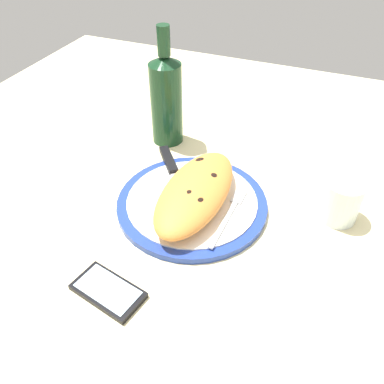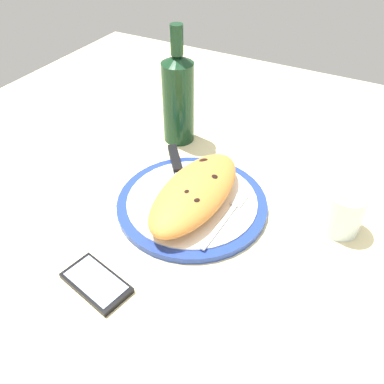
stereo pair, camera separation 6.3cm
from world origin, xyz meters
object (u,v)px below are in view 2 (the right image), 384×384
Objects in this scene: calzone at (195,192)px; water_glass at (342,213)px; fork at (228,215)px; knife at (177,167)px; wine_bottle at (178,97)px; smartphone at (96,283)px; plate at (192,203)px.

calzone is 3.18× the size of water_glass.
water_glass reaches higher than fork.
knife is 17.22cm from wine_bottle.
fork reaches higher than smartphone.
smartphone is at bearing 169.11° from plate.
knife reaches higher than plate.
water_glass is (31.55, -31.29, 3.14)cm from smartphone.
plate is 3.50× the size of water_glass.
knife is at bearing 90.86° from water_glass.
calzone is 0.99× the size of wine_bottle.
calzone is 26.64cm from wine_bottle.
fork is at bearing -132.71° from wine_bottle.
wine_bottle is at bearing 28.42° from knife.
smartphone is 0.46× the size of wine_bottle.
calzone is 1.59× the size of fork.
water_glass reaches higher than knife.
wine_bottle is at bearing 47.29° from fork.
knife is 0.70× the size of wine_bottle.
water_glass is (8.21, -25.75, -0.74)cm from calzone.
wine_bottle reaches higher than plate.
calzone is at bearing 107.69° from water_glass.
plate is 10.41cm from knife.
smartphone is at bearing 135.23° from water_glass.
plate reaches higher than smartphone.
calzone is 2.15× the size of smartphone.
wine_bottle is (12.50, 41.18, 7.26)cm from water_glass.
knife is at bearing 63.33° from fork.
water_glass is at bearing -106.88° from wine_bottle.
water_glass is (8.28, -18.67, 1.85)cm from fork.
water_glass is (7.67, -26.69, 2.90)cm from plate.
smartphone is at bearing -174.75° from knife.
plate is 27.92cm from water_glass.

